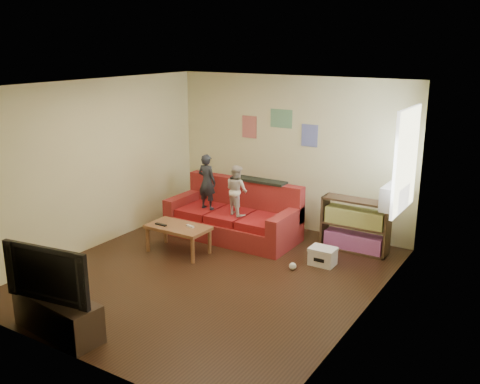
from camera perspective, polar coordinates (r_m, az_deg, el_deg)
The scene contains 17 objects.
room_shell at distance 7.38m, azimuth -3.29°, elevation 0.80°, with size 4.52×5.02×2.72m.
sofa at distance 9.18m, azimuth -0.54°, elevation -2.78°, with size 2.23×1.03×0.98m.
child_a at distance 9.11m, azimuth -3.55°, elevation 1.09°, with size 0.35×0.23×0.96m, color #21252C.
child_b at distance 8.80m, azimuth -0.36°, elevation 0.21°, with size 0.41×0.32×0.84m, color beige.
coffee_table at distance 8.52m, azimuth -6.61°, elevation -4.01°, with size 0.99×0.55×0.45m.
remote at distance 8.56m, azimuth -8.44°, elevation -3.45°, with size 0.21×0.05×0.02m, color black.
game_controller at distance 8.41m, azimuth -5.35°, elevation -3.66°, with size 0.14×0.04×0.03m, color white.
bookshelf at distance 8.73m, azimuth 12.17°, elevation -3.78°, with size 1.07×0.32×0.86m.
window at distance 7.87m, azimuth 17.27°, elevation 3.23°, with size 0.04×1.08×1.48m, color white.
ac_unit at distance 8.03m, azimuth 16.13°, elevation -0.55°, with size 0.28×0.55×0.35m, color #B7B2A3.
artwork_left at distance 9.79m, azimuth 1.00°, elevation 6.96°, with size 0.30×0.01×0.40m, color #D87266.
artwork_center at distance 9.45m, azimuth 4.42°, elevation 7.81°, with size 0.42×0.01×0.32m, color #72B27F.
artwork_right at distance 9.25m, azimuth 7.42°, elevation 5.99°, with size 0.30×0.01×0.38m, color #727FCC.
file_box at distance 8.19m, azimuth 8.82°, elevation -6.77°, with size 0.39×0.30×0.27m.
tv_stand at distance 6.63m, azimuth -18.86°, elevation -12.31°, with size 1.21×0.40×0.45m, color #3E2E24.
television at distance 6.40m, azimuth -19.30°, elevation -7.92°, with size 1.14×0.15×0.66m, color black.
tissue at distance 7.99m, azimuth 5.65°, elevation -7.89°, with size 0.11×0.11×0.11m, color beige.
Camera 1 is at (4.12, -5.81, 3.26)m, focal length 40.00 mm.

